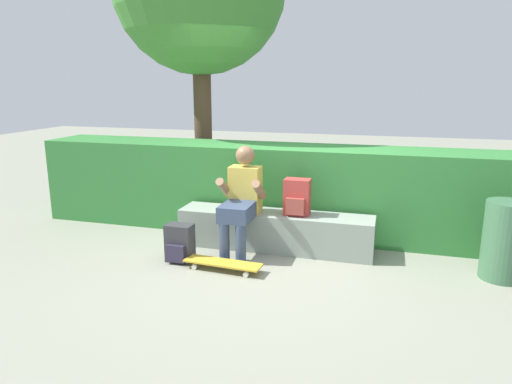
{
  "coord_description": "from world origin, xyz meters",
  "views": [
    {
      "loc": [
        1.18,
        -4.55,
        1.87
      ],
      "look_at": [
        -0.23,
        0.35,
        0.64
      ],
      "focal_mm": 32.64,
      "sensor_mm": 36.0,
      "label": 1
    }
  ],
  "objects": [
    {
      "name": "ground_plane",
      "position": [
        0.0,
        0.0,
        0.0
      ],
      "size": [
        24.0,
        24.0,
        0.0
      ],
      "primitive_type": "plane",
      "color": "gray"
    },
    {
      "name": "bench_main",
      "position": [
        0.0,
        0.31,
        0.21
      ],
      "size": [
        2.19,
        0.43,
        0.42
      ],
      "color": "gray",
      "rests_on": "ground"
    },
    {
      "name": "person_skater",
      "position": [
        -0.33,
        0.11,
        0.63
      ],
      "size": [
        0.49,
        0.62,
        1.17
      ],
      "color": "gold",
      "rests_on": "ground"
    },
    {
      "name": "skateboard_near_person",
      "position": [
        -0.35,
        -0.44,
        0.07
      ],
      "size": [
        0.81,
        0.26,
        0.09
      ],
      "color": "gold",
      "rests_on": "ground"
    },
    {
      "name": "backpack_on_bench",
      "position": [
        0.25,
        0.3,
        0.62
      ],
      "size": [
        0.28,
        0.23,
        0.4
      ],
      "color": "#B23833",
      "rests_on": "bench_main"
    },
    {
      "name": "backpack_on_ground",
      "position": [
        -0.87,
        -0.33,
        0.19
      ],
      "size": [
        0.28,
        0.23,
        0.4
      ],
      "color": "#333338",
      "rests_on": "ground"
    },
    {
      "name": "hedge_row",
      "position": [
        -0.06,
        0.98,
        0.54
      ],
      "size": [
        6.36,
        0.77,
        1.08
      ],
      "color": "#307835",
      "rests_on": "ground"
    },
    {
      "name": "trash_bin",
      "position": [
        2.29,
        0.12,
        0.38
      ],
      "size": [
        0.4,
        0.4,
        0.76
      ],
      "color": "#3D6B47",
      "rests_on": "ground"
    }
  ]
}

